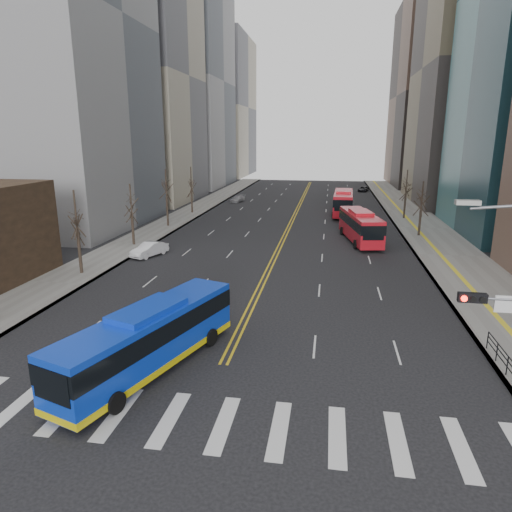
% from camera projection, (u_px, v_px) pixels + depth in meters
% --- Properties ---
extents(ground, '(220.00, 220.00, 0.00)m').
position_uv_depth(ground, '(196.00, 421.00, 19.37)').
color(ground, black).
extents(sidewalk_right, '(7.00, 130.00, 0.15)m').
position_uv_depth(sidewalk_right, '(424.00, 228.00, 59.59)').
color(sidewalk_right, gray).
rests_on(sidewalk_right, ground).
extents(sidewalk_left, '(5.00, 130.00, 0.15)m').
position_uv_depth(sidewalk_left, '(174.00, 221.00, 64.85)').
color(sidewalk_left, gray).
rests_on(sidewalk_left, ground).
extents(crosswalk, '(26.70, 4.00, 0.01)m').
position_uv_depth(crosswalk, '(196.00, 421.00, 19.37)').
color(crosswalk, silver).
rests_on(crosswalk, ground).
extents(centerline, '(0.55, 100.00, 0.01)m').
position_uv_depth(centerline, '(296.00, 213.00, 71.86)').
color(centerline, gold).
rests_on(centerline, ground).
extents(office_towers, '(83.00, 134.00, 58.00)m').
position_uv_depth(office_towers, '(306.00, 63.00, 78.63)').
color(office_towers, gray).
rests_on(office_towers, ground).
extents(pedestrian_railing, '(0.06, 6.06, 1.02)m').
position_uv_depth(pedestrian_railing, '(508.00, 363.00, 22.67)').
color(pedestrian_railing, black).
rests_on(pedestrian_railing, sidewalk_right).
extents(street_trees, '(35.20, 47.20, 7.60)m').
position_uv_depth(street_trees, '(220.00, 198.00, 52.21)').
color(street_trees, '#2D211B').
rests_on(street_trees, ground).
extents(blue_bus, '(6.13, 11.99, 3.44)m').
position_uv_depth(blue_bus, '(150.00, 337.00, 23.28)').
color(blue_bus, '#0D36C8').
rests_on(blue_bus, ground).
extents(red_bus_near, '(4.59, 11.56, 3.57)m').
position_uv_depth(red_bus_near, '(360.00, 224.00, 51.89)').
color(red_bus_near, red).
rests_on(red_bus_near, ground).
extents(red_bus_far, '(3.31, 11.99, 3.75)m').
position_uv_depth(red_bus_far, '(343.00, 201.00, 69.76)').
color(red_bus_far, red).
rests_on(red_bus_far, ground).
extents(car_white, '(2.94, 4.52, 1.41)m').
position_uv_depth(car_white, '(149.00, 249.00, 45.83)').
color(car_white, silver).
rests_on(car_white, ground).
extents(car_dark_mid, '(1.99, 4.46, 1.49)m').
position_uv_depth(car_dark_mid, '(355.00, 229.00, 55.75)').
color(car_dark_mid, black).
rests_on(car_dark_mid, ground).
extents(car_silver, '(2.62, 4.34, 1.18)m').
position_uv_depth(car_silver, '(238.00, 199.00, 83.51)').
color(car_silver, gray).
rests_on(car_silver, ground).
extents(car_dark_far, '(2.74, 4.16, 1.06)m').
position_uv_depth(car_dark_far, '(363.00, 189.00, 99.36)').
color(car_dark_far, black).
rests_on(car_dark_far, ground).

